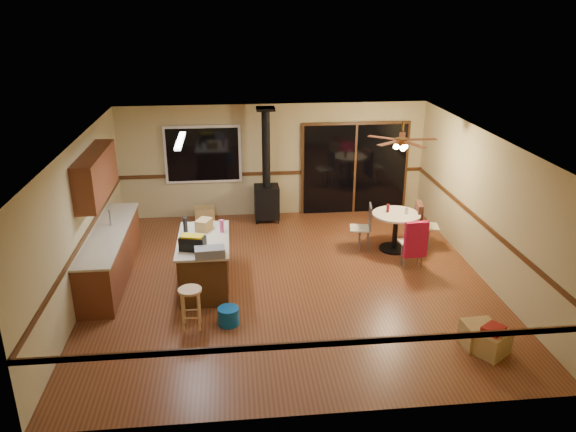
{
  "coord_description": "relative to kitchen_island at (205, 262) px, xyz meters",
  "views": [
    {
      "loc": [
        -0.96,
        -8.97,
        4.72
      ],
      "look_at": [
        0.0,
        0.3,
        1.15
      ],
      "focal_mm": 35.0,
      "sensor_mm": 36.0,
      "label": 1
    }
  ],
  "objects": [
    {
      "name": "box_small_red",
      "position": [
        4.13,
        -2.49,
        -0.06
      ],
      "size": [
        0.39,
        0.37,
        0.08
      ],
      "primitive_type": "cube",
      "rotation": [
        0.0,
        0.0,
        0.61
      ],
      "color": "maroon",
      "rests_on": "box_corner_a"
    },
    {
      "name": "bar_stool",
      "position": [
        -0.16,
        -1.33,
        -0.13
      ],
      "size": [
        0.37,
        0.37,
        0.65
      ],
      "primitive_type": "cylinder",
      "rotation": [
        0.0,
        0.0,
        0.04
      ],
      "color": "tan",
      "rests_on": "floor"
    },
    {
      "name": "upper_cabinets",
      "position": [
        -1.83,
        0.7,
        1.45
      ],
      "size": [
        0.35,
        2.0,
        0.8
      ],
      "primitive_type": "cube",
      "color": "brown",
      "rests_on": "ground"
    },
    {
      "name": "wall_front",
      "position": [
        1.5,
        -3.5,
        0.85
      ],
      "size": [
        7.0,
        0.0,
        7.0
      ],
      "primitive_type": "plane",
      "rotation": [
        -1.57,
        0.0,
        0.0
      ],
      "color": "tan",
      "rests_on": "ground"
    },
    {
      "name": "bottle_white",
      "position": [
        -0.06,
        0.34,
        0.54
      ],
      "size": [
        0.07,
        0.07,
        0.19
      ],
      "primitive_type": "cylinder",
      "rotation": [
        0.0,
        0.0,
        0.07
      ],
      "color": "white",
      "rests_on": "kitchen_island"
    },
    {
      "name": "chair_right",
      "position": [
        4.28,
        1.26,
        0.14
      ],
      "size": [
        0.53,
        0.49,
        0.7
      ],
      "color": "#C2B990",
      "rests_on": "ground"
    },
    {
      "name": "sliding_door",
      "position": [
        3.4,
        3.45,
        0.6
      ],
      "size": [
        2.52,
        0.1,
        2.1
      ],
      "primitive_type": "cube",
      "color": "black",
      "rests_on": "ground"
    },
    {
      "name": "wall_back",
      "position": [
        1.5,
        3.5,
        0.85
      ],
      "size": [
        7.0,
        0.0,
        7.0
      ],
      "primitive_type": "plane",
      "rotation": [
        1.57,
        0.0,
        0.0
      ],
      "color": "tan",
      "rests_on": "ground"
    },
    {
      "name": "kitchen_island",
      "position": [
        0.0,
        0.0,
        0.0
      ],
      "size": [
        0.88,
        1.68,
        0.9
      ],
      "color": "#4C2C13",
      "rests_on": "ground"
    },
    {
      "name": "window",
      "position": [
        -0.1,
        3.45,
        1.05
      ],
      "size": [
        1.72,
        0.1,
        1.32
      ],
      "primitive_type": "cube",
      "color": "black",
      "rests_on": "ground"
    },
    {
      "name": "box_under_window",
      "position": [
        -0.12,
        3.1,
        -0.28
      ],
      "size": [
        0.47,
        0.39,
        0.36
      ],
      "primitive_type": "cube",
      "rotation": [
        0.0,
        0.0,
        0.08
      ],
      "color": "#A58449",
      "rests_on": "floor"
    },
    {
      "name": "box_corner_b",
      "position": [
        4.03,
        -2.29,
        -0.27
      ],
      "size": [
        0.49,
        0.43,
        0.37
      ],
      "primitive_type": "cube",
      "rotation": [
        0.0,
        0.0,
        0.08
      ],
      "color": "#A58449",
      "rests_on": "floor"
    },
    {
      "name": "bottle_dark",
      "position": [
        -0.32,
        0.37,
        0.58
      ],
      "size": [
        0.1,
        0.1,
        0.27
      ],
      "primitive_type": "cylinder",
      "rotation": [
        0.0,
        0.0,
        0.35
      ],
      "color": "black",
      "rests_on": "kitchen_island"
    },
    {
      "name": "glass_cream",
      "position": [
        3.94,
        1.13,
        0.4
      ],
      "size": [
        0.07,
        0.07,
        0.14
      ],
      "primitive_type": "cylinder",
      "rotation": [
        0.0,
        0.0,
        0.19
      ],
      "color": "beige",
      "rests_on": "dining_table"
    },
    {
      "name": "bottle_pink",
      "position": [
        0.32,
        0.28,
        0.56
      ],
      "size": [
        0.08,
        0.08,
        0.23
      ],
      "primitive_type": "cylinder",
      "rotation": [
        0.0,
        0.0,
        -0.04
      ],
      "color": "#D84C8C",
      "rests_on": "kitchen_island"
    },
    {
      "name": "ceiling_fan",
      "position": [
        3.76,
        1.18,
        1.76
      ],
      "size": [
        0.24,
        0.24,
        0.55
      ],
      "color": "brown",
      "rests_on": "ceiling"
    },
    {
      "name": "chair_near",
      "position": [
        3.87,
        0.29,
        0.14
      ],
      "size": [
        0.45,
        0.49,
        0.7
      ],
      "color": "#C2B990",
      "rests_on": "ground"
    },
    {
      "name": "chair_left",
      "position": [
        3.16,
        1.26,
        0.14
      ],
      "size": [
        0.47,
        0.47,
        0.51
      ],
      "color": "#C2B990",
      "rests_on": "ground"
    },
    {
      "name": "toolbox_yellow_lid",
      "position": [
        -0.15,
        -0.44,
        0.69
      ],
      "size": [
        0.4,
        0.28,
        0.03
      ],
      "primitive_type": "cube",
      "rotation": [
        0.0,
        0.0,
        -0.26
      ],
      "color": "gold",
      "rests_on": "toolbox_black"
    },
    {
      "name": "glass_red",
      "position": [
        3.61,
        1.28,
        0.41
      ],
      "size": [
        0.08,
        0.08,
        0.17
      ],
      "primitive_type": "cylinder",
      "rotation": [
        0.0,
        0.0,
        0.38
      ],
      "color": "#590C14",
      "rests_on": "dining_table"
    },
    {
      "name": "chair_rail",
      "position": [
        1.5,
        0.0,
        0.55
      ],
      "size": [
        7.0,
        7.0,
        0.08
      ],
      "primitive_type": null,
      "color": "#432510",
      "rests_on": "ground"
    },
    {
      "name": "box_corner_a",
      "position": [
        4.13,
        -2.49,
        -0.27
      ],
      "size": [
        0.61,
        0.59,
        0.36
      ],
      "primitive_type": "cube",
      "rotation": [
        0.0,
        0.0,
        0.61
      ],
      "color": "#A58449",
      "rests_on": "floor"
    },
    {
      "name": "floor",
      "position": [
        1.5,
        0.0,
        -0.45
      ],
      "size": [
        7.0,
        7.0,
        0.0
      ],
      "primitive_type": "plane",
      "color": "brown",
      "rests_on": "ground"
    },
    {
      "name": "box_on_island",
      "position": [
        0.01,
        0.41,
        0.55
      ],
      "size": [
        0.32,
        0.36,
        0.2
      ],
      "primitive_type": "cube",
      "rotation": [
        0.0,
        0.0,
        -0.4
      ],
      "color": "#A58449",
      "rests_on": "kitchen_island"
    },
    {
      "name": "ceiling",
      "position": [
        1.5,
        0.0,
        2.15
      ],
      "size": [
        7.0,
        7.0,
        0.0
      ],
      "primitive_type": "plane",
      "rotation": [
        3.14,
        0.0,
        0.0
      ],
      "color": "silver",
      "rests_on": "ground"
    },
    {
      "name": "countertop",
      "position": [
        -1.7,
        0.5,
        0.43
      ],
      "size": [
        0.64,
        3.04,
        0.04
      ],
      "primitive_type": "cube",
      "color": "#C0B495",
      "rests_on": "lower_cabinets"
    },
    {
      "name": "dining_table",
      "position": [
        3.76,
        1.18,
        0.08
      ],
      "size": [
        0.95,
        0.95,
        0.78
      ],
      "color": "black",
      "rests_on": "ground"
    },
    {
      "name": "toolbox_grey",
      "position": [
        0.14,
        -0.72,
        0.52
      ],
      "size": [
        0.5,
        0.3,
        0.15
      ],
      "primitive_type": "cube",
      "rotation": [
        0.0,
        0.0,
        0.07
      ],
      "color": "slate",
      "rests_on": "kitchen_island"
    },
    {
      "name": "lower_cabinets",
      "position": [
        -1.7,
        0.5,
        -0.02
      ],
      "size": [
        0.6,
        3.0,
        0.86
      ],
      "primitive_type": "cube",
      "color": "brown",
      "rests_on": "ground"
    },
    {
      "name": "wood_stove",
      "position": [
        1.3,
        3.05,
        0.28
      ],
      "size": [
        0.55,
        0.5,
        2.52
      ],
      "color": "black",
      "rests_on": "ground"
    },
    {
      "name": "blue_bucket",
      "position": [
        0.4,
        -1.32,
        -0.31
      ],
      "size": [
        0.34,
        0.34,
        0.28
      ],
      "primitive_type": "cylinder",
      "rotation": [
        0.0,
        0.0,
        0.01
      ],
      "color": "#0C56AC",
      "rests_on": "floor"
    },
    {
      "name": "wall_right",
      "position": [
        5.0,
        0.0,
        0.85
      ],
      "size": [
        0.0,
        7.0,
        7.0
      ],
      "primitive_type": "plane",
      "rotation": [
        1.57,
        0.0,
        -1.57
      ],
      "color": "tan",
      "rests_on": "ground"
    },
    {
      "name": "toolbox_black",
      "position": [
        -0.15,
        -0.44,
        0.56
      ],
      "size": [
        0.46,
        0.32,
        0.23
      ],
      "primitive_type": "cube",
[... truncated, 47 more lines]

